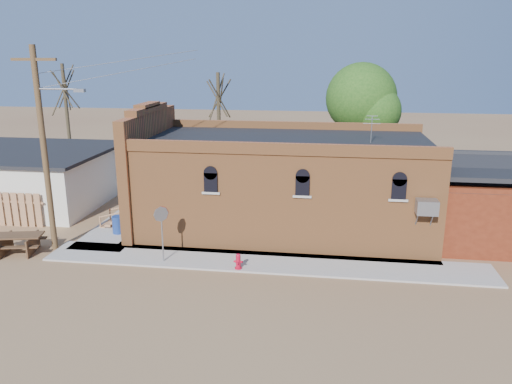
# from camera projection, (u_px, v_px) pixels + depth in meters

# --- Properties ---
(ground) EXTENTS (120.00, 120.00, 0.00)m
(ground) POSITION_uv_depth(u_px,v_px,m) (225.00, 270.00, 20.62)
(ground) COLOR brown
(ground) RESTS_ON ground
(sidewalk_south) EXTENTS (19.00, 2.20, 0.08)m
(sidewalk_south) POSITION_uv_depth(u_px,v_px,m) (264.00, 262.00, 21.26)
(sidewalk_south) COLOR #9E9991
(sidewalk_south) RESTS_ON ground
(sidewalk_west) EXTENTS (2.60, 10.00, 0.08)m
(sidewalk_west) POSITION_uv_depth(u_px,v_px,m) (134.00, 217.00, 27.19)
(sidewalk_west) COLOR #9E9991
(sidewalk_west) RESTS_ON ground
(brick_bar) EXTENTS (16.40, 7.97, 6.30)m
(brick_bar) POSITION_uv_depth(u_px,v_px,m) (279.00, 184.00, 25.01)
(brick_bar) COLOR #AD6634
(brick_bar) RESTS_ON ground
(red_shed) EXTENTS (5.40, 6.40, 4.30)m
(red_shed) POSITION_uv_depth(u_px,v_px,m) (485.00, 192.00, 23.70)
(red_shed) COLOR #541D0E
(red_shed) RESTS_ON ground
(utility_pole) EXTENTS (3.12, 0.26, 9.00)m
(utility_pole) POSITION_uv_depth(u_px,v_px,m) (45.00, 146.00, 21.59)
(utility_pole) COLOR #4A371D
(utility_pole) RESTS_ON ground
(tree_bare_near) EXTENTS (2.80, 2.80, 7.65)m
(tree_bare_near) POSITION_uv_depth(u_px,v_px,m) (218.00, 97.00, 31.83)
(tree_bare_near) COLOR #473D28
(tree_bare_near) RESTS_ON ground
(tree_bare_far) EXTENTS (2.80, 2.80, 8.16)m
(tree_bare_far) POSITION_uv_depth(u_px,v_px,m) (64.00, 88.00, 34.17)
(tree_bare_far) COLOR #473D28
(tree_bare_far) RESTS_ON ground
(tree_leafy) EXTENTS (4.40, 4.40, 8.15)m
(tree_leafy) POSITION_uv_depth(u_px,v_px,m) (361.00, 98.00, 31.10)
(tree_leafy) COLOR #473D28
(tree_leafy) RESTS_ON ground
(fire_hydrant) EXTENTS (0.39, 0.38, 0.66)m
(fire_hydrant) POSITION_uv_depth(u_px,v_px,m) (238.00, 261.00, 20.45)
(fire_hydrant) COLOR #BA0A26
(fire_hydrant) RESTS_ON sidewalk_south
(stop_sign) EXTENTS (0.51, 0.51, 2.44)m
(stop_sign) POSITION_uv_depth(u_px,v_px,m) (161.00, 219.00, 20.81)
(stop_sign) COLOR gray
(stop_sign) RESTS_ON sidewalk_south
(trash_barrel) EXTENTS (0.61, 0.61, 0.87)m
(trash_barrel) POSITION_uv_depth(u_px,v_px,m) (118.00, 225.00, 24.52)
(trash_barrel) COLOR navy
(trash_barrel) RESTS_ON sidewalk_west
(picnic_table) EXTENTS (2.35, 1.96, 0.86)m
(picnic_table) POSITION_uv_depth(u_px,v_px,m) (19.00, 241.00, 22.23)
(picnic_table) COLOR #4D321E
(picnic_table) RESTS_ON ground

